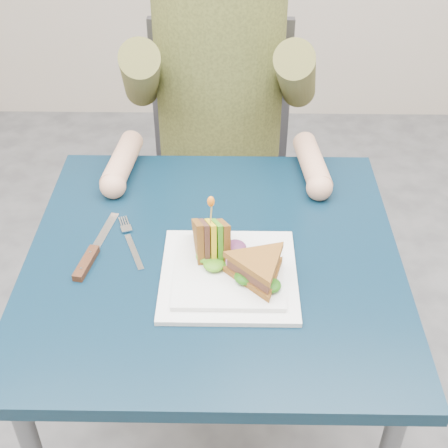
{
  "coord_description": "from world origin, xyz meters",
  "views": [
    {
      "loc": [
        0.04,
        -0.95,
        1.54
      ],
      "look_at": [
        0.02,
        -0.02,
        0.82
      ],
      "focal_mm": 50.0,
      "sensor_mm": 36.0,
      "label": 1
    }
  ],
  "objects_px": {
    "sandwich_flat": "(258,268)",
    "knife": "(90,257)",
    "chair": "(221,155)",
    "fork": "(131,243)",
    "plate": "(229,273)",
    "sandwich_upright": "(212,240)",
    "diner": "(219,53)",
    "table": "(214,283)"
  },
  "relations": [
    {
      "from": "sandwich_flat",
      "to": "knife",
      "type": "height_order",
      "value": "sandwich_flat"
    },
    {
      "from": "table",
      "to": "diner",
      "type": "bearing_deg",
      "value": 90.0
    },
    {
      "from": "diner",
      "to": "sandwich_upright",
      "type": "distance_m",
      "value": 0.61
    },
    {
      "from": "sandwich_flat",
      "to": "knife",
      "type": "xyz_separation_m",
      "value": [
        -0.33,
        0.07,
        -0.04
      ]
    },
    {
      "from": "diner",
      "to": "knife",
      "type": "relative_size",
      "value": 3.37
    },
    {
      "from": "sandwich_upright",
      "to": "knife",
      "type": "bearing_deg",
      "value": 179.36
    },
    {
      "from": "sandwich_upright",
      "to": "fork",
      "type": "relative_size",
      "value": 0.81
    },
    {
      "from": "table",
      "to": "fork",
      "type": "relative_size",
      "value": 4.33
    },
    {
      "from": "sandwich_flat",
      "to": "knife",
      "type": "distance_m",
      "value": 0.34
    },
    {
      "from": "knife",
      "to": "sandwich_upright",
      "type": "bearing_deg",
      "value": -0.64
    },
    {
      "from": "table",
      "to": "sandwich_upright",
      "type": "relative_size",
      "value": 5.31
    },
    {
      "from": "sandwich_upright",
      "to": "knife",
      "type": "height_order",
      "value": "sandwich_upright"
    },
    {
      "from": "diner",
      "to": "fork",
      "type": "distance_m",
      "value": 0.6
    },
    {
      "from": "diner",
      "to": "fork",
      "type": "bearing_deg",
      "value": -107.11
    },
    {
      "from": "fork",
      "to": "plate",
      "type": "bearing_deg",
      "value": -25.31
    },
    {
      "from": "table",
      "to": "diner",
      "type": "distance_m",
      "value": 0.63
    },
    {
      "from": "sandwich_upright",
      "to": "fork",
      "type": "xyz_separation_m",
      "value": [
        -0.17,
        0.05,
        -0.05
      ]
    },
    {
      "from": "sandwich_flat",
      "to": "sandwich_upright",
      "type": "bearing_deg",
      "value": 141.83
    },
    {
      "from": "fork",
      "to": "sandwich_upright",
      "type": "bearing_deg",
      "value": -16.68
    },
    {
      "from": "table",
      "to": "chair",
      "type": "distance_m",
      "value": 0.7
    },
    {
      "from": "chair",
      "to": "fork",
      "type": "distance_m",
      "value": 0.71
    },
    {
      "from": "sandwich_flat",
      "to": "fork",
      "type": "height_order",
      "value": "sandwich_flat"
    },
    {
      "from": "table",
      "to": "knife",
      "type": "xyz_separation_m",
      "value": [
        -0.25,
        -0.02,
        0.09
      ]
    },
    {
      "from": "chair",
      "to": "sandwich_flat",
      "type": "relative_size",
      "value": 4.8
    },
    {
      "from": "chair",
      "to": "sandwich_flat",
      "type": "distance_m",
      "value": 0.82
    },
    {
      "from": "diner",
      "to": "sandwich_flat",
      "type": "relative_size",
      "value": 3.84
    },
    {
      "from": "diner",
      "to": "sandwich_upright",
      "type": "bearing_deg",
      "value": -90.23
    },
    {
      "from": "sandwich_flat",
      "to": "chair",
      "type": "bearing_deg",
      "value": 96.32
    },
    {
      "from": "diner",
      "to": "sandwich_flat",
      "type": "distance_m",
      "value": 0.69
    },
    {
      "from": "chair",
      "to": "diner",
      "type": "height_order",
      "value": "diner"
    },
    {
      "from": "fork",
      "to": "knife",
      "type": "relative_size",
      "value": 0.78
    },
    {
      "from": "chair",
      "to": "sandwich_flat",
      "type": "xyz_separation_m",
      "value": [
        0.09,
        -0.78,
        0.23
      ]
    },
    {
      "from": "knife",
      "to": "chair",
      "type": "bearing_deg",
      "value": 70.93
    },
    {
      "from": "diner",
      "to": "fork",
      "type": "xyz_separation_m",
      "value": [
        -0.17,
        -0.55,
        -0.18
      ]
    },
    {
      "from": "plate",
      "to": "sandwich_upright",
      "type": "bearing_deg",
      "value": 127.11
    },
    {
      "from": "chair",
      "to": "fork",
      "type": "height_order",
      "value": "chair"
    },
    {
      "from": "table",
      "to": "sandwich_upright",
      "type": "xyz_separation_m",
      "value": [
        -0.0,
        -0.02,
        0.13
      ]
    },
    {
      "from": "diner",
      "to": "knife",
      "type": "distance_m",
      "value": 0.67
    },
    {
      "from": "plate",
      "to": "sandwich_upright",
      "type": "xyz_separation_m",
      "value": [
        -0.03,
        0.04,
        0.05
      ]
    },
    {
      "from": "diner",
      "to": "sandwich_upright",
      "type": "relative_size",
      "value": 5.28
    },
    {
      "from": "chair",
      "to": "knife",
      "type": "bearing_deg",
      "value": -109.07
    },
    {
      "from": "sandwich_flat",
      "to": "fork",
      "type": "bearing_deg",
      "value": 154.88
    }
  ]
}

